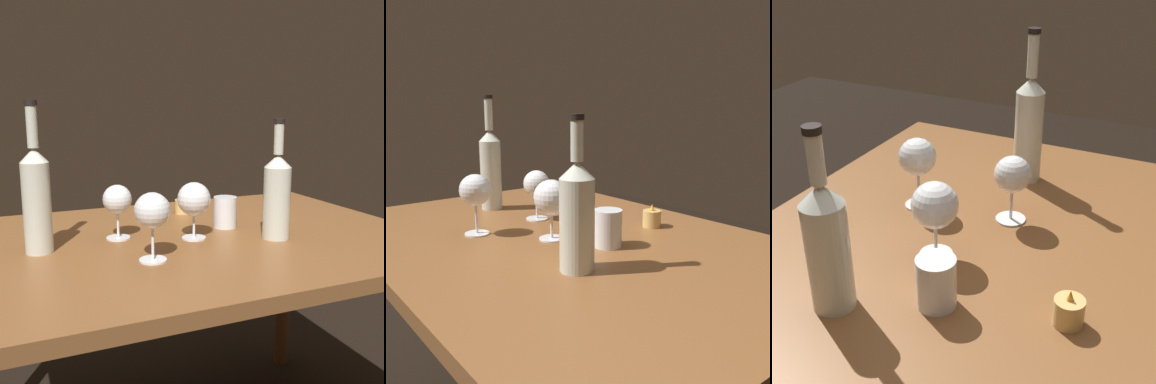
# 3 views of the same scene
# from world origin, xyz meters

# --- Properties ---
(dining_table) EXTENTS (1.30, 0.90, 0.74)m
(dining_table) POSITION_xyz_m (0.00, 0.00, 0.65)
(dining_table) COLOR brown
(dining_table) RESTS_ON ground
(wine_glass_left) EXTENTS (0.08, 0.08, 0.16)m
(wine_glass_left) POSITION_xyz_m (-0.17, -0.16, 0.86)
(wine_glass_left) COLOR white
(wine_glass_left) RESTS_ON dining_table
(wine_glass_right) EXTENTS (0.09, 0.09, 0.16)m
(wine_glass_right) POSITION_xyz_m (-0.01, -0.03, 0.85)
(wine_glass_right) COLOR white
(wine_glass_right) RESTS_ON dining_table
(wine_glass_centre) EXTENTS (0.08, 0.08, 0.15)m
(wine_glass_centre) POSITION_xyz_m (-0.20, 0.05, 0.85)
(wine_glass_centre) COLOR white
(wine_glass_centre) RESTS_ON dining_table
(wine_bottle) EXTENTS (0.07, 0.07, 0.37)m
(wine_bottle) POSITION_xyz_m (-0.41, 0.01, 0.88)
(wine_bottle) COLOR silver
(wine_bottle) RESTS_ON dining_table
(wine_bottle_second) EXTENTS (0.07, 0.07, 0.33)m
(wine_bottle_second) POSITION_xyz_m (0.20, -0.11, 0.86)
(wine_bottle_second) COLOR silver
(wine_bottle_second) RESTS_ON dining_table
(water_tumbler) EXTENTS (0.07, 0.07, 0.09)m
(water_tumbler) POSITION_xyz_m (0.13, 0.04, 0.78)
(water_tumbler) COLOR white
(water_tumbler) RESTS_ON dining_table
(votive_candle) EXTENTS (0.05, 0.05, 0.07)m
(votive_candle) POSITION_xyz_m (0.07, 0.26, 0.76)
(votive_candle) COLOR #DBB266
(votive_candle) RESTS_ON dining_table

